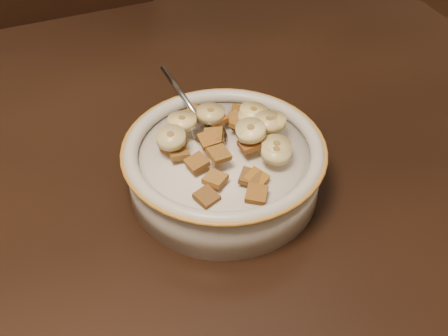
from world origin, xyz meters
name	(u,v)px	position (x,y,z in m)	size (l,w,h in m)	color
table	(36,243)	(0.00, 0.00, 0.73)	(1.40, 0.90, 0.04)	black
chair	(92,129)	(0.14, 0.52, 0.46)	(0.41, 0.41, 0.92)	black
cereal_bowl	(224,171)	(0.21, -0.02, 0.77)	(0.21, 0.21, 0.05)	#ABA89D
milk	(224,154)	(0.21, -0.02, 0.80)	(0.17, 0.17, 0.00)	beige
spoon	(209,134)	(0.21, 0.01, 0.80)	(0.04, 0.05, 0.01)	#A0A6BB
cereal_square_0	(178,153)	(0.16, -0.01, 0.81)	(0.02, 0.02, 0.01)	olive
cereal_square_1	(173,148)	(0.16, 0.00, 0.81)	(0.02, 0.02, 0.01)	#934D1A
cereal_square_2	(256,178)	(0.22, -0.08, 0.81)	(0.02, 0.02, 0.01)	brown
cereal_square_3	(216,119)	(0.22, 0.02, 0.82)	(0.02, 0.02, 0.01)	brown
cereal_square_4	(240,111)	(0.25, 0.03, 0.81)	(0.02, 0.02, 0.01)	brown
cereal_square_5	(250,177)	(0.22, -0.07, 0.81)	(0.02, 0.02, 0.01)	brown
cereal_square_6	(240,111)	(0.25, 0.03, 0.80)	(0.02, 0.02, 0.01)	#945221
cereal_square_7	(209,140)	(0.19, -0.02, 0.82)	(0.02, 0.02, 0.01)	#995C1F
cereal_square_8	(249,145)	(0.23, -0.04, 0.82)	(0.02, 0.02, 0.01)	brown
cereal_square_9	(213,136)	(0.20, -0.01, 0.82)	(0.02, 0.02, 0.01)	olive
cereal_square_10	(251,133)	(0.24, -0.02, 0.82)	(0.02, 0.02, 0.01)	brown
cereal_square_11	(235,120)	(0.24, 0.02, 0.81)	(0.02, 0.02, 0.01)	brown
cereal_square_12	(251,131)	(0.25, -0.01, 0.81)	(0.02, 0.02, 0.01)	brown
cereal_square_13	(219,154)	(0.20, -0.04, 0.82)	(0.02, 0.02, 0.01)	#91631D
cereal_square_14	(215,179)	(0.18, -0.06, 0.81)	(0.02, 0.02, 0.01)	olive
cereal_square_15	(270,125)	(0.27, 0.00, 0.81)	(0.02, 0.02, 0.01)	brown
cereal_square_16	(206,197)	(0.17, -0.08, 0.81)	(0.02, 0.02, 0.01)	brown
cereal_square_17	(257,194)	(0.21, -0.10, 0.81)	(0.02, 0.02, 0.01)	brown
cereal_square_18	(240,123)	(0.24, 0.00, 0.82)	(0.02, 0.02, 0.01)	brown
cereal_square_19	(197,162)	(0.17, -0.04, 0.81)	(0.02, 0.02, 0.01)	brown
cereal_square_20	(176,146)	(0.16, 0.00, 0.81)	(0.02, 0.02, 0.01)	brown
cereal_square_21	(195,112)	(0.20, 0.05, 0.81)	(0.02, 0.02, 0.01)	brown
cereal_square_22	(170,142)	(0.16, 0.01, 0.81)	(0.02, 0.02, 0.01)	brown
banana_slice_0	(276,147)	(0.26, -0.05, 0.82)	(0.03, 0.03, 0.01)	#DACA7F
banana_slice_1	(253,112)	(0.26, 0.01, 0.82)	(0.03, 0.03, 0.01)	#FFEE7D
banana_slice_2	(269,122)	(0.26, -0.02, 0.83)	(0.03, 0.03, 0.01)	#D6BB7C
banana_slice_3	(252,118)	(0.25, 0.00, 0.82)	(0.03, 0.03, 0.01)	#F1E097
banana_slice_4	(251,131)	(0.24, -0.03, 0.83)	(0.03, 0.03, 0.01)	#FFEB97
banana_slice_5	(272,122)	(0.27, -0.02, 0.82)	(0.03, 0.03, 0.01)	#FFED89
banana_slice_6	(211,113)	(0.21, 0.02, 0.82)	(0.03, 0.03, 0.01)	#CEBE7D
banana_slice_7	(250,130)	(0.24, -0.03, 0.83)	(0.03, 0.03, 0.01)	#CBBE88
banana_slice_8	(171,138)	(0.16, 0.00, 0.82)	(0.03, 0.03, 0.01)	beige
banana_slice_9	(276,152)	(0.25, -0.06, 0.82)	(0.03, 0.03, 0.01)	tan
banana_slice_10	(182,121)	(0.18, 0.02, 0.82)	(0.03, 0.03, 0.01)	#FFE082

